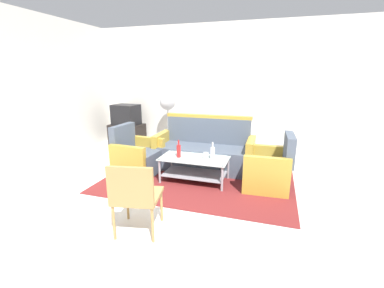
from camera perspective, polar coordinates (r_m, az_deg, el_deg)
ground_plane at (r=3.61m, az=-1.09°, el=-13.54°), size 14.00×14.00×0.00m
wall_back at (r=6.15m, az=8.19°, el=11.89°), size 6.52×0.12×2.80m
rug at (r=4.43m, az=1.22°, el=-7.82°), size 3.06×2.03×0.01m
couch at (r=4.90m, az=2.72°, el=-1.69°), size 1.81×0.76×0.96m
armchair_left at (r=4.75m, az=-11.84°, el=-2.93°), size 0.75×0.81×0.85m
armchair_right at (r=4.25m, az=16.24°, el=-5.38°), size 0.73×0.79×0.85m
coffee_table at (r=4.31m, az=0.57°, el=-4.69°), size 1.10×0.60×0.40m
bottle_clear at (r=4.18m, az=4.48°, el=-1.86°), size 0.07×0.07×0.27m
bottle_red at (r=4.26m, az=-2.91°, el=-1.47°), size 0.07×0.07×0.29m
cup at (r=4.20m, az=3.03°, el=-2.55°), size 0.08×0.08×0.10m
tv_stand at (r=6.69m, az=-13.85°, el=1.98°), size 0.80×0.50×0.52m
television at (r=6.60m, az=-14.11°, el=6.21°), size 0.65×0.52×0.48m
pedestal_fan at (r=6.12m, az=-5.31°, el=8.32°), size 0.36×0.36×1.27m
wicker_chair at (r=2.91m, az=-12.25°, el=-10.42°), size 0.56×0.56×0.84m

